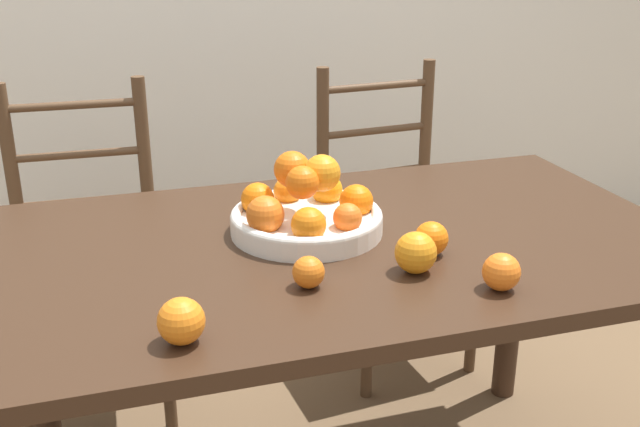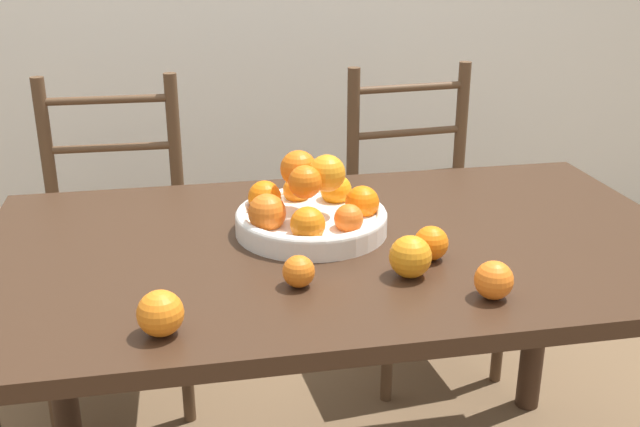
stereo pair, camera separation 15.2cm
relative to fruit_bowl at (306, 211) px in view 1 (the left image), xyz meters
The scene contains 9 objects.
dining_table 0.18m from the fruit_bowl, 46.50° to the right, with size 1.51×0.87×0.75m.
fruit_bowl is the anchor object (origin of this frame).
orange_loose_0 0.50m from the fruit_bowl, 129.41° to the right, with size 0.08×0.08×0.08m.
orange_loose_1 0.28m from the fruit_bowl, 41.72° to the right, with size 0.07×0.07×0.07m.
orange_loose_2 0.29m from the fruit_bowl, 60.34° to the right, with size 0.08×0.08×0.08m.
orange_loose_3 0.27m from the fruit_bowl, 105.08° to the right, with size 0.06×0.06×0.06m.
orange_loose_4 0.46m from the fruit_bowl, 54.34° to the right, with size 0.07×0.07×0.07m.
chair_left 0.88m from the fruit_bowl, 126.44° to the left, with size 0.43×0.41×0.97m.
chair_right 0.88m from the fruit_bowl, 53.53° to the left, with size 0.45×0.44×0.97m.
Camera 1 is at (-0.47, -1.40, 1.38)m, focal length 42.00 mm.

